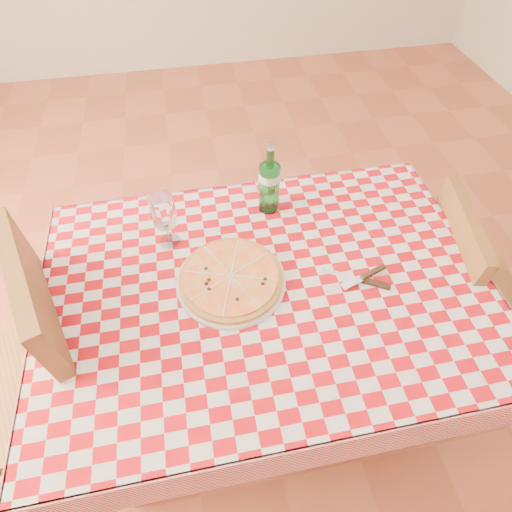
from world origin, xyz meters
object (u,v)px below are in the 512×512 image
(chair_far, at_px, (38,363))
(wine_glass, at_px, (166,222))
(water_bottle, at_px, (269,179))
(pizza_plate, at_px, (231,278))
(chair_near, at_px, (457,286))
(dining_table, at_px, (266,302))

(chair_far, bearing_deg, wine_glass, -172.45)
(wine_glass, bearing_deg, water_bottle, 15.66)
(pizza_plate, height_order, water_bottle, water_bottle)
(pizza_plate, relative_size, water_bottle, 1.27)
(chair_near, height_order, wine_glass, wine_glass)
(pizza_plate, xyz_separation_m, water_bottle, (0.17, 0.28, 0.11))
(pizza_plate, height_order, wine_glass, wine_glass)
(chair_near, height_order, chair_far, chair_far)
(water_bottle, xyz_separation_m, wine_glass, (-0.34, -0.09, -0.03))
(chair_far, bearing_deg, chair_near, 162.39)
(chair_far, bearing_deg, water_bottle, -177.34)
(pizza_plate, bearing_deg, dining_table, -14.14)
(pizza_plate, distance_m, wine_glass, 0.26)
(dining_table, relative_size, chair_far, 1.23)
(chair_near, height_order, pizza_plate, chair_near)
(chair_far, relative_size, wine_glass, 5.20)
(water_bottle, distance_m, wine_glass, 0.35)
(dining_table, relative_size, water_bottle, 4.77)
(chair_far, distance_m, wine_glass, 0.59)
(chair_far, height_order, wine_glass, chair_far)
(dining_table, distance_m, water_bottle, 0.39)
(chair_far, height_order, pizza_plate, chair_far)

